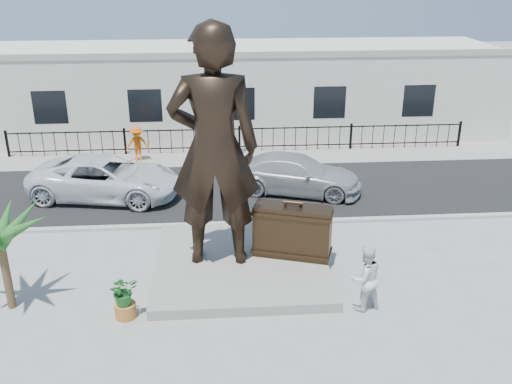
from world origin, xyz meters
TOP-DOWN VIEW (x-y plane):
  - ground at (0.00, 0.00)m, footprint 100.00×100.00m
  - street at (0.00, 8.00)m, footprint 40.00×7.00m
  - curb at (0.00, 4.50)m, footprint 40.00×0.25m
  - far_sidewalk at (0.00, 12.00)m, footprint 40.00×2.50m
  - plinth at (-0.50, 1.50)m, footprint 5.20×5.20m
  - fence at (0.00, 12.80)m, footprint 22.00×0.10m
  - building at (0.00, 17.00)m, footprint 28.00×7.00m
  - statue at (-1.22, 1.60)m, footprint 2.64×1.79m
  - suitcase at (1.08, 1.64)m, footprint 2.45×1.43m
  - tourist at (2.69, -0.92)m, footprint 1.09×0.96m
  - car_white at (-5.50, 7.45)m, footprint 6.22×3.71m
  - car_silver at (2.03, 7.46)m, footprint 5.61×3.53m
  - worker at (-4.77, 11.71)m, footprint 1.12×0.72m
  - palm_tree at (-6.83, -0.15)m, footprint 1.80×1.80m
  - planter at (-3.67, -0.85)m, footprint 0.56×0.56m
  - shrub at (-3.67, -0.85)m, footprint 0.91×0.85m

SIDE VIEW (x-z plane):
  - ground at x=0.00m, z-range 0.00..0.00m
  - palm_tree at x=-6.83m, z-range -1.60..1.60m
  - street at x=0.00m, z-range 0.00..0.01m
  - far_sidewalk at x=0.00m, z-range 0.00..0.02m
  - curb at x=0.00m, z-range 0.00..0.12m
  - plinth at x=-0.50m, z-range 0.00..0.30m
  - planter at x=-3.67m, z-range 0.00..0.40m
  - fence at x=0.00m, z-range 0.00..1.20m
  - car_silver at x=2.03m, z-range 0.01..1.53m
  - shrub at x=-3.67m, z-range 0.40..1.22m
  - car_white at x=-5.50m, z-range 0.01..1.63m
  - worker at x=-4.77m, z-range 0.02..1.67m
  - tourist at x=2.69m, z-range 0.00..1.89m
  - suitcase at x=1.08m, z-range 0.30..1.94m
  - building at x=0.00m, z-range 0.00..4.40m
  - statue at x=-1.22m, z-range 0.30..7.37m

